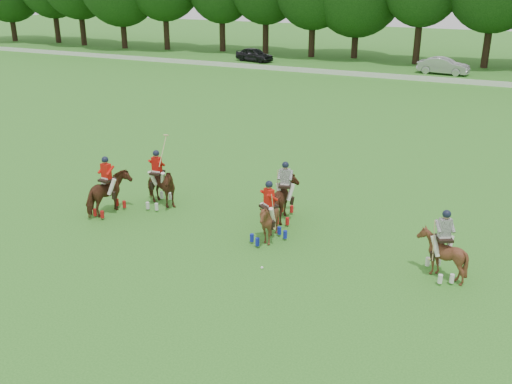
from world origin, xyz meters
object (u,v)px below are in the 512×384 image
at_px(polo_red_b, 158,186).
at_px(polo_stripe_b, 442,253).
at_px(polo_red_a, 108,193).
at_px(polo_stripe_a, 285,199).
at_px(car_left, 254,55).
at_px(polo_ball, 262,268).
at_px(polo_red_c, 269,221).
at_px(car_mid, 443,66).

height_order(polo_red_b, polo_stripe_b, polo_red_b).
relative_size(polo_red_b, polo_stripe_b, 1.30).
relative_size(polo_red_a, polo_stripe_a, 1.00).
xyz_separation_m(car_left, polo_ball, (19.29, -41.14, -0.67)).
distance_m(polo_stripe_a, polo_stripe_b, 6.34).
bearing_deg(polo_red_c, polo_ball, -72.66).
distance_m(car_mid, polo_ball, 41.15).
height_order(car_mid, polo_stripe_b, polo_stripe_b).
bearing_deg(polo_ball, polo_stripe_b, 19.94).
xyz_separation_m(polo_red_b, polo_stripe_b, (11.17, -1.20, -0.05)).
bearing_deg(polo_red_b, polo_red_c, -12.55).
height_order(polo_stripe_a, polo_stripe_b, polo_stripe_a).
bearing_deg(polo_red_a, polo_red_b, 48.13).
distance_m(car_mid, polo_red_a, 40.20).
bearing_deg(polo_red_b, polo_stripe_b, -6.11).
height_order(car_mid, polo_red_a, polo_red_a).
height_order(car_left, polo_stripe_b, polo_stripe_b).
bearing_deg(car_mid, car_left, 95.05).
relative_size(car_left, polo_stripe_a, 1.81).
bearing_deg(polo_ball, car_mid, 89.95).
xyz_separation_m(polo_red_b, polo_stripe_a, (5.15, 0.81, 0.00)).
bearing_deg(car_left, car_mid, -76.14).
distance_m(car_left, polo_stripe_b, 46.27).
bearing_deg(car_mid, polo_red_c, -175.86).
xyz_separation_m(polo_red_a, polo_stripe_b, (12.49, 0.28, -0.06)).
bearing_deg(polo_red_a, polo_ball, -12.51).
height_order(polo_stripe_b, polo_ball, polo_stripe_b).
bearing_deg(polo_stripe_b, polo_red_c, 179.98).
distance_m(car_mid, polo_red_b, 38.52).
height_order(polo_red_c, polo_ball, polo_red_c).
distance_m(car_left, polo_stripe_a, 41.58).
bearing_deg(polo_stripe_b, polo_red_b, 173.89).
bearing_deg(car_left, polo_red_a, -149.23).
xyz_separation_m(polo_stripe_a, polo_ball, (0.80, -3.90, -0.80)).
relative_size(polo_red_b, polo_ball, 32.12).
bearing_deg(polo_red_b, polo_ball, -27.41).
height_order(polo_red_a, polo_ball, polo_red_a).
bearing_deg(polo_red_a, car_left, 106.91).
xyz_separation_m(car_left, polo_stripe_b, (24.51, -39.25, 0.07)).
bearing_deg(car_left, polo_red_b, -146.83).
distance_m(polo_red_b, polo_ball, 6.76).
relative_size(car_mid, polo_red_c, 2.03).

